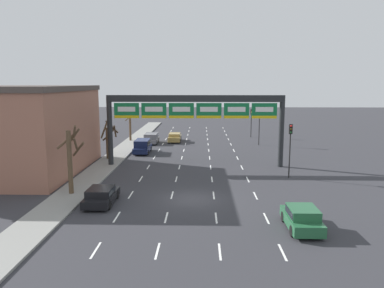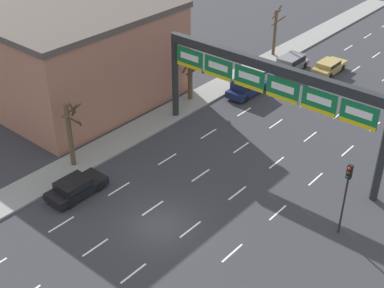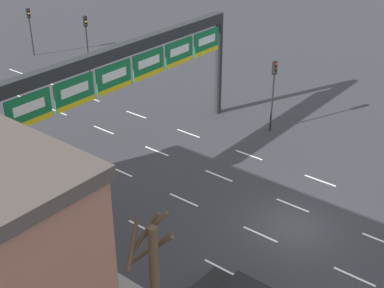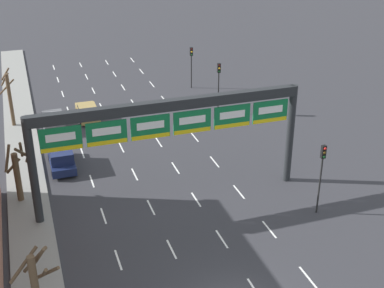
{
  "view_description": "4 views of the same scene",
  "coord_description": "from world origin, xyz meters",
  "px_view_note": "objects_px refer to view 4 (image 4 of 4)",
  "views": [
    {
      "loc": [
        0.64,
        -27.58,
        8.8
      ],
      "look_at": [
        -0.24,
        7.95,
        2.98
      ],
      "focal_mm": 35.0,
      "sensor_mm": 36.0,
      "label": 1
    },
    {
      "loc": [
        18.53,
        -18.63,
        22.32
      ],
      "look_at": [
        -1.03,
        4.3,
        3.73
      ],
      "focal_mm": 50.0,
      "sensor_mm": 36.0,
      "label": 2
    },
    {
      "loc": [
        -20.77,
        -9.86,
        16.57
      ],
      "look_at": [
        -0.59,
        6.26,
        2.99
      ],
      "focal_mm": 50.0,
      "sensor_mm": 36.0,
      "label": 3
    },
    {
      "loc": [
        -8.94,
        -19.69,
        19.9
      ],
      "look_at": [
        1.94,
        12.78,
        3.52
      ],
      "focal_mm": 50.0,
      "sensor_mm": 36.0,
      "label": 4
    }
  ],
  "objects_px": {
    "suv_navy": "(61,156)",
    "traffic_light_near_gantry": "(219,78)",
    "suv_grey": "(54,122)",
    "tree_bare_second": "(18,170)",
    "tree_bare_third": "(10,97)",
    "car_gold": "(88,112)",
    "traffic_light_mid_block": "(191,59)",
    "sign_gantry": "(170,123)",
    "traffic_light_far_end": "(322,166)"
  },
  "relations": [
    {
      "from": "traffic_light_mid_block",
      "to": "tree_bare_third",
      "type": "relative_size",
      "value": 0.85
    },
    {
      "from": "suv_navy",
      "to": "suv_grey",
      "type": "relative_size",
      "value": 1.09
    },
    {
      "from": "car_gold",
      "to": "sign_gantry",
      "type": "bearing_deg",
      "value": -78.7
    },
    {
      "from": "car_gold",
      "to": "tree_bare_second",
      "type": "height_order",
      "value": "tree_bare_second"
    },
    {
      "from": "suv_grey",
      "to": "tree_bare_third",
      "type": "distance_m",
      "value": 4.56
    },
    {
      "from": "suv_navy",
      "to": "traffic_light_far_end",
      "type": "height_order",
      "value": "traffic_light_far_end"
    },
    {
      "from": "car_gold",
      "to": "traffic_light_near_gantry",
      "type": "relative_size",
      "value": 0.87
    },
    {
      "from": "suv_navy",
      "to": "traffic_light_mid_block",
      "type": "relative_size",
      "value": 0.98
    },
    {
      "from": "sign_gantry",
      "to": "suv_navy",
      "type": "distance_m",
      "value": 11.3
    },
    {
      "from": "sign_gantry",
      "to": "tree_bare_third",
      "type": "relative_size",
      "value": 3.47
    },
    {
      "from": "suv_navy",
      "to": "traffic_light_mid_block",
      "type": "distance_m",
      "value": 21.41
    },
    {
      "from": "sign_gantry",
      "to": "car_gold",
      "type": "distance_m",
      "value": 17.96
    },
    {
      "from": "suv_navy",
      "to": "car_gold",
      "type": "height_order",
      "value": "suv_navy"
    },
    {
      "from": "suv_navy",
      "to": "tree_bare_third",
      "type": "distance_m",
      "value": 10.39
    },
    {
      "from": "car_gold",
      "to": "traffic_light_near_gantry",
      "type": "xyz_separation_m",
      "value": [
        12.27,
        -2.8,
        2.9
      ]
    },
    {
      "from": "suv_navy",
      "to": "traffic_light_far_end",
      "type": "bearing_deg",
      "value": -37.85
    },
    {
      "from": "suv_navy",
      "to": "traffic_light_near_gantry",
      "type": "bearing_deg",
      "value": 22.54
    },
    {
      "from": "suv_grey",
      "to": "traffic_light_mid_block",
      "type": "relative_size",
      "value": 0.9
    },
    {
      "from": "sign_gantry",
      "to": "suv_navy",
      "type": "bearing_deg",
      "value": 132.13
    },
    {
      "from": "traffic_light_near_gantry",
      "to": "traffic_light_mid_block",
      "type": "xyz_separation_m",
      "value": [
        -0.09,
        7.95,
        -0.34
      ]
    },
    {
      "from": "suv_grey",
      "to": "tree_bare_second",
      "type": "xyz_separation_m",
      "value": [
        -3.31,
        -11.83,
        1.64
      ]
    },
    {
      "from": "traffic_light_mid_block",
      "to": "traffic_light_near_gantry",
      "type": "bearing_deg",
      "value": -89.32
    },
    {
      "from": "sign_gantry",
      "to": "suv_grey",
      "type": "relative_size",
      "value": 4.56
    },
    {
      "from": "traffic_light_near_gantry",
      "to": "traffic_light_far_end",
      "type": "bearing_deg",
      "value": -90.03
    },
    {
      "from": "sign_gantry",
      "to": "traffic_light_mid_block",
      "type": "distance_m",
      "value": 23.84
    },
    {
      "from": "tree_bare_second",
      "to": "suv_navy",
      "type": "bearing_deg",
      "value": 53.46
    },
    {
      "from": "suv_navy",
      "to": "traffic_light_far_end",
      "type": "relative_size",
      "value": 0.88
    },
    {
      "from": "car_gold",
      "to": "tree_bare_third",
      "type": "distance_m",
      "value": 7.15
    },
    {
      "from": "sign_gantry",
      "to": "car_gold",
      "type": "relative_size",
      "value": 4.2
    },
    {
      "from": "car_gold",
      "to": "tree_bare_second",
      "type": "distance_m",
      "value": 15.26
    },
    {
      "from": "sign_gantry",
      "to": "suv_grey",
      "type": "distance_m",
      "value": 17.24
    },
    {
      "from": "sign_gantry",
      "to": "traffic_light_far_end",
      "type": "relative_size",
      "value": 3.69
    },
    {
      "from": "suv_grey",
      "to": "tree_bare_third",
      "type": "height_order",
      "value": "tree_bare_third"
    },
    {
      "from": "suv_navy",
      "to": "suv_grey",
      "type": "bearing_deg",
      "value": 89.14
    },
    {
      "from": "suv_navy",
      "to": "sign_gantry",
      "type": "bearing_deg",
      "value": -47.87
    },
    {
      "from": "suv_navy",
      "to": "suv_grey",
      "type": "height_order",
      "value": "suv_navy"
    },
    {
      "from": "car_gold",
      "to": "tree_bare_second",
      "type": "bearing_deg",
      "value": -115.95
    },
    {
      "from": "car_gold",
      "to": "traffic_light_near_gantry",
      "type": "height_order",
      "value": "traffic_light_near_gantry"
    },
    {
      "from": "traffic_light_near_gantry",
      "to": "traffic_light_far_end",
      "type": "distance_m",
      "value": 18.72
    },
    {
      "from": "suv_grey",
      "to": "traffic_light_near_gantry",
      "type": "bearing_deg",
      "value": -3.66
    },
    {
      "from": "suv_navy",
      "to": "tree_bare_third",
      "type": "xyz_separation_m",
      "value": [
        -3.37,
        9.64,
        1.92
      ]
    },
    {
      "from": "sign_gantry",
      "to": "suv_grey",
      "type": "bearing_deg",
      "value": 113.99
    },
    {
      "from": "tree_bare_second",
      "to": "tree_bare_third",
      "type": "height_order",
      "value": "tree_bare_third"
    },
    {
      "from": "traffic_light_mid_block",
      "to": "tree_bare_second",
      "type": "distance_m",
      "value": 26.59
    },
    {
      "from": "sign_gantry",
      "to": "traffic_light_near_gantry",
      "type": "bearing_deg",
      "value": 57.64
    },
    {
      "from": "suv_navy",
      "to": "tree_bare_third",
      "type": "bearing_deg",
      "value": 109.26
    },
    {
      "from": "traffic_light_near_gantry",
      "to": "traffic_light_far_end",
      "type": "xyz_separation_m",
      "value": [
        -0.01,
        -18.72,
        -0.02
      ]
    },
    {
      "from": "traffic_light_near_gantry",
      "to": "traffic_light_far_end",
      "type": "height_order",
      "value": "traffic_light_near_gantry"
    },
    {
      "from": "suv_navy",
      "to": "traffic_light_near_gantry",
      "type": "height_order",
      "value": "traffic_light_near_gantry"
    },
    {
      "from": "traffic_light_far_end",
      "to": "traffic_light_near_gantry",
      "type": "bearing_deg",
      "value": 89.97
    }
  ]
}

